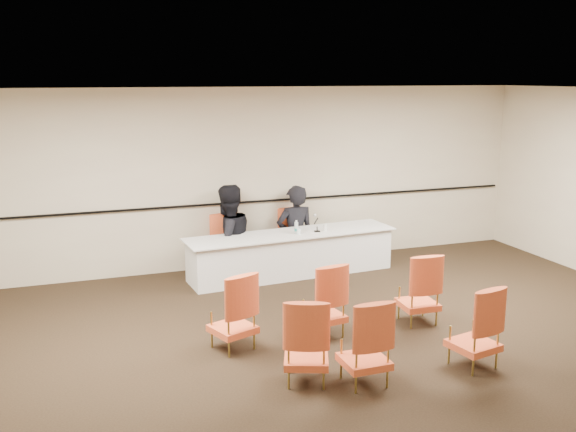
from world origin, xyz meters
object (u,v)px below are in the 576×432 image
object	(u,v)px
panelist_second	(228,243)
aud_chair_front_mid	(323,299)
panelist_second_chair	(228,244)
aud_chair_back_right	(474,326)
panelist_main_chair	(295,237)
aud_chair_back_left	(306,339)
drinking_glass	(299,231)
aud_chair_front_left	(232,311)
aud_chair_back_mid	(365,341)
coffee_cup	(325,228)
panelist_main	(295,238)
aud_chair_front_right	(418,288)
water_bottle	(296,227)
panel_table	(291,254)
microphone	(317,224)

from	to	relation	value
panelist_second	aud_chair_front_mid	world-z (taller)	panelist_second
panelist_second_chair	aud_chair_front_mid	size ratio (longest dim) A/B	1.00
aud_chair_back_right	panelist_main_chair	bearing A→B (deg)	85.09
panelist_second_chair	aud_chair_back_left	xyz separation A→B (m)	(-0.19, -4.04, 0.00)
drinking_glass	aud_chair_front_mid	size ratio (longest dim) A/B	0.11
panelist_main_chair	aud_chair_back_right	size ratio (longest dim) A/B	1.00
drinking_glass	aud_chair_back_right	size ratio (longest dim) A/B	0.11
aud_chair_back_right	aud_chair_back_left	bearing A→B (deg)	160.53
panelist_second_chair	aud_chair_back_right	xyz separation A→B (m)	(1.69, -4.32, 0.00)
aud_chair_front_left	aud_chair_back_mid	bearing A→B (deg)	-70.85
panelist_second_chair	aud_chair_back_right	world-z (taller)	same
coffee_cup	aud_chair_back_right	distance (m)	3.82
panelist_second_chair	aud_chair_back_left	size ratio (longest dim) A/B	1.00
panelist_main	panelist_main_chair	size ratio (longest dim) A/B	1.94
drinking_glass	aud_chair_front_left	world-z (taller)	aud_chair_front_left
drinking_glass	aud_chair_front_right	world-z (taller)	aud_chair_front_right
coffee_cup	aud_chair_front_mid	xyz separation A→B (m)	(-1.06, -2.45, -0.28)
water_bottle	aud_chair_front_left	xyz separation A→B (m)	(-1.72, -2.47, -0.33)
panel_table	panelist_main_chair	world-z (taller)	panelist_main_chair
microphone	aud_chair_front_left	bearing A→B (deg)	-123.10
aud_chair_back_right	aud_chair_front_right	bearing A→B (deg)	74.59
panelist_main	panel_table	bearing A→B (deg)	63.51
aud_chair_front_left	panelist_main	bearing A→B (deg)	37.97
panelist_main_chair	drinking_glass	distance (m)	0.73
panelist_main	water_bottle	world-z (taller)	panelist_main
aud_chair_front_left	aud_chair_back_right	bearing A→B (deg)	-49.41
aud_chair_front_mid	aud_chair_back_right	bearing A→B (deg)	-56.58
panelist_second	aud_chair_front_mid	bearing A→B (deg)	77.65
panelist_main_chair	aud_chair_back_right	xyz separation A→B (m)	(0.48, -4.41, 0.00)
aud_chair_front_mid	aud_chair_front_left	bearing A→B (deg)	171.04
aud_chair_front_right	panelist_second_chair	bearing A→B (deg)	124.44
panel_table	coffee_cup	distance (m)	0.70
panelist_main	panelist_main_chair	xyz separation A→B (m)	(0.00, 0.00, 0.02)
panelist_second_chair	coffee_cup	distance (m)	1.62
aud_chair_front_right	aud_chair_back_left	world-z (taller)	same
panelist_main_chair	water_bottle	distance (m)	0.70
microphone	aud_chair_front_right	bearing A→B (deg)	-72.78
panelist_main	drinking_glass	world-z (taller)	panelist_main
coffee_cup	aud_chair_back_right	world-z (taller)	aud_chair_back_right
water_bottle	aud_chair_back_right	world-z (taller)	aud_chair_back_right
panel_table	aud_chair_back_mid	size ratio (longest dim) A/B	3.65
aud_chair_front_mid	panelist_main	bearing A→B (deg)	67.04
microphone	aud_chair_back_mid	world-z (taller)	microphone
panel_table	water_bottle	world-z (taller)	water_bottle
drinking_glass	aud_chair_back_mid	bearing A→B (deg)	-100.11
panel_table	aud_chair_front_mid	bearing A→B (deg)	-105.28
aud_chair_front_right	aud_chair_back_right	world-z (taller)	same
panelist_main_chair	water_bottle	xyz separation A→B (m)	(-0.20, -0.58, 0.33)
panelist_main	aud_chair_front_mid	size ratio (longest dim) A/B	1.94
drinking_glass	coffee_cup	xyz separation A→B (m)	(0.48, 0.05, 0.01)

